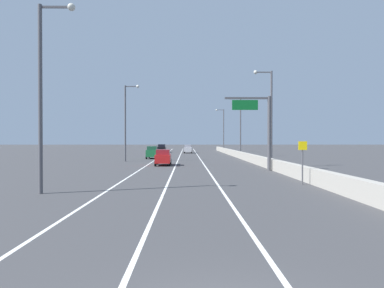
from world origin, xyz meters
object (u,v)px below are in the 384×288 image
(lamp_post_right_third, at_px, (239,123))
(lamp_post_right_second, at_px, (269,112))
(overhead_sign_gantry, at_px, (262,124))
(car_red_1, at_px, (163,157))
(lamp_post_right_fourth, at_px, (223,127))
(car_black_3, at_px, (162,148))
(car_silver_0, at_px, (188,149))
(speed_advisory_sign, at_px, (303,159))
(lamp_post_left_near, at_px, (44,85))
(car_green_2, at_px, (152,152))
(lamp_post_left_mid, at_px, (127,118))

(lamp_post_right_third, bearing_deg, lamp_post_right_second, -90.73)
(overhead_sign_gantry, distance_m, car_red_1, 13.35)
(lamp_post_right_fourth, xyz_separation_m, car_red_1, (-12.00, -48.55, -5.27))
(car_black_3, bearing_deg, car_silver_0, -26.32)
(overhead_sign_gantry, distance_m, speed_advisory_sign, 11.84)
(lamp_post_right_third, height_order, car_silver_0, lamp_post_right_third)
(speed_advisory_sign, xyz_separation_m, lamp_post_right_third, (1.62, 41.62, 4.47))
(lamp_post_left_near, bearing_deg, car_green_2, 86.33)
(lamp_post_left_mid, height_order, car_green_2, lamp_post_left_mid)
(lamp_post_left_mid, bearing_deg, car_red_1, -54.77)
(lamp_post_right_third, distance_m, lamp_post_left_mid, 23.37)
(car_green_2, height_order, car_black_3, car_green_2)
(car_silver_0, distance_m, car_green_2, 24.86)
(lamp_post_right_fourth, distance_m, lamp_post_left_near, 73.49)
(car_red_1, bearing_deg, lamp_post_right_fourth, 76.12)
(overhead_sign_gantry, bearing_deg, lamp_post_right_second, 68.35)
(lamp_post_right_third, bearing_deg, car_red_1, -118.79)
(lamp_post_right_fourth, distance_m, car_green_2, 36.16)
(lamp_post_left_near, distance_m, lamp_post_left_mid, 30.97)
(car_red_1, distance_m, car_black_3, 43.35)
(car_green_2, bearing_deg, lamp_post_left_near, -93.67)
(car_red_1, bearing_deg, lamp_post_right_third, 61.21)
(lamp_post_left_near, relative_size, car_red_1, 2.56)
(car_green_2, bearing_deg, overhead_sign_gantry, -60.45)
(overhead_sign_gantry, bearing_deg, lamp_post_right_third, 86.10)
(lamp_post_right_third, xyz_separation_m, car_black_3, (-15.68, 20.49, -5.23))
(lamp_post_left_mid, distance_m, car_red_1, 11.23)
(lamp_post_left_mid, bearing_deg, lamp_post_right_fourth, 66.35)
(car_silver_0, bearing_deg, lamp_post_right_second, -78.15)
(lamp_post_left_near, distance_m, car_red_1, 24.06)
(lamp_post_right_second, relative_size, car_silver_0, 2.44)
(speed_advisory_sign, bearing_deg, lamp_post_right_fourth, 89.05)
(lamp_post_left_near, relative_size, car_black_3, 2.66)
(lamp_post_right_second, bearing_deg, car_black_3, 108.35)
(lamp_post_right_second, xyz_separation_m, lamp_post_left_mid, (-17.89, 11.16, 0.00))
(car_green_2, bearing_deg, car_silver_0, 76.18)
(overhead_sign_gantry, xyz_separation_m, lamp_post_right_fourth, (1.56, 55.97, 1.50))
(lamp_post_right_second, bearing_deg, car_red_1, 165.87)
(lamp_post_left_mid, distance_m, car_green_2, 9.88)
(car_red_1, bearing_deg, overhead_sign_gantry, -35.41)
(lamp_post_right_second, height_order, lamp_post_right_fourth, same)
(speed_advisory_sign, distance_m, lamp_post_left_mid, 31.99)
(lamp_post_right_third, bearing_deg, lamp_post_left_mid, -141.20)
(lamp_post_right_third, xyz_separation_m, lamp_post_right_fourth, (-0.50, 25.81, 0.00))
(car_red_1, xyz_separation_m, car_green_2, (-2.83, 15.98, 0.06))
(lamp_post_right_second, distance_m, car_red_1, 13.61)
(car_red_1, bearing_deg, lamp_post_left_near, -103.08)
(speed_advisory_sign, height_order, car_silver_0, speed_advisory_sign)
(speed_advisory_sign, bearing_deg, car_black_3, 102.76)
(car_black_3, bearing_deg, speed_advisory_sign, -77.24)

